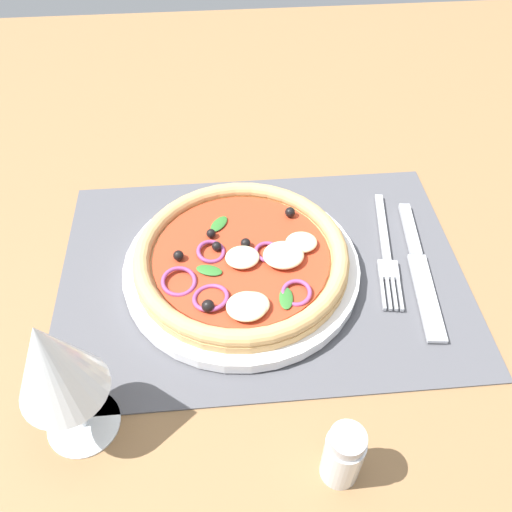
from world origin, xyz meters
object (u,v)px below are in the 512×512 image
(plate, at_px, (242,270))
(fork, at_px, (386,254))
(wine_glass, at_px, (52,364))
(pepper_shaker, at_px, (343,455))
(pizza, at_px, (242,260))
(knife, at_px, (419,268))

(plate, xyz_separation_m, fork, (-0.17, -0.01, -0.00))
(wine_glass, height_order, pepper_shaker, wine_glass)
(fork, relative_size, pepper_shaker, 2.69)
(fork, bearing_deg, pepper_shaker, -14.13)
(plate, bearing_deg, wine_glass, 46.50)
(pepper_shaker, bearing_deg, wine_glass, -15.61)
(pizza, xyz_separation_m, wine_glass, (0.15, 0.16, 0.07))
(knife, xyz_separation_m, wine_glass, (0.35, 0.15, 0.10))
(fork, height_order, wine_glass, wine_glass)
(wine_glass, bearing_deg, fork, -151.33)
(plate, relative_size, knife, 1.28)
(pizza, relative_size, knife, 1.16)
(pepper_shaker, bearing_deg, plate, -73.45)
(pizza, xyz_separation_m, fork, (-0.16, -0.02, -0.02))
(plate, distance_m, pizza, 0.02)
(pizza, relative_size, fork, 1.29)
(fork, bearing_deg, pizza, -75.70)
(pizza, xyz_separation_m, pepper_shaker, (-0.06, 0.22, 0.00))
(fork, distance_m, knife, 0.04)
(pizza, distance_m, knife, 0.20)
(plate, relative_size, wine_glass, 1.73)
(plate, height_order, knife, plate)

